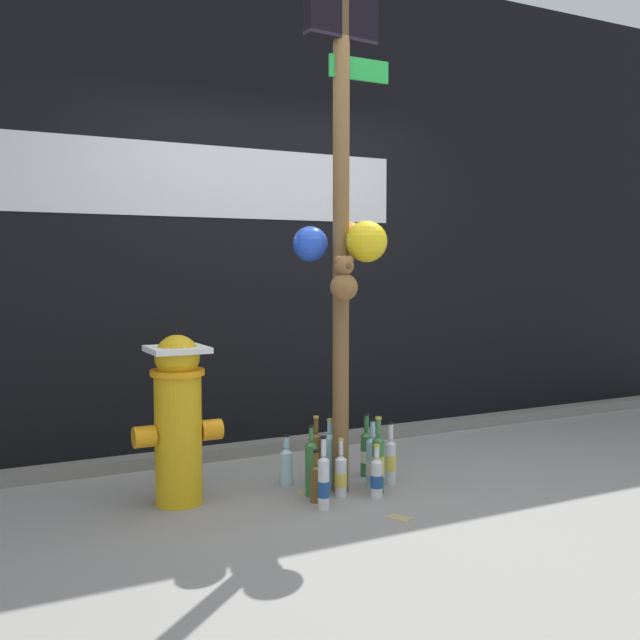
% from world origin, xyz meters
% --- Properties ---
extents(ground_plane, '(14.00, 14.00, 0.00)m').
position_xyz_m(ground_plane, '(0.00, 0.00, 0.00)').
color(ground_plane, gray).
extents(building_wall, '(10.00, 0.21, 3.49)m').
position_xyz_m(building_wall, '(-0.00, 1.68, 1.74)').
color(building_wall, black).
rests_on(building_wall, ground_plane).
extents(curb_strip, '(8.00, 0.12, 0.08)m').
position_xyz_m(curb_strip, '(0.00, 1.20, 0.04)').
color(curb_strip, slate).
rests_on(curb_strip, ground_plane).
extents(memorial_post, '(0.54, 0.42, 2.84)m').
position_xyz_m(memorial_post, '(-0.14, 0.22, 1.63)').
color(memorial_post, brown).
rests_on(memorial_post, ground_plane).
extents(fire_hydrant, '(0.47, 0.30, 0.90)m').
position_xyz_m(fire_hydrant, '(-1.02, 0.43, 0.47)').
color(fire_hydrant, gold).
rests_on(fire_hydrant, ground_plane).
extents(bottle_0, '(0.07, 0.07, 0.36)m').
position_xyz_m(bottle_0, '(0.18, 0.21, 0.14)').
color(bottle_0, silver).
rests_on(bottle_0, ground_plane).
extents(bottle_1, '(0.07, 0.07, 0.40)m').
position_xyz_m(bottle_1, '(-0.33, 0.22, 0.16)').
color(bottle_1, '#337038').
rests_on(bottle_1, ground_plane).
extents(bottle_2, '(0.07, 0.07, 0.38)m').
position_xyz_m(bottle_2, '(0.14, 0.42, 0.14)').
color(bottle_2, '#337038').
rests_on(bottle_2, ground_plane).
extents(bottle_3, '(0.06, 0.06, 0.39)m').
position_xyz_m(bottle_3, '(-0.38, -0.01, 0.15)').
color(bottle_3, silver).
rests_on(bottle_3, ground_plane).
extents(bottle_4, '(0.07, 0.07, 0.32)m').
position_xyz_m(bottle_4, '(-0.19, 0.14, 0.12)').
color(bottle_4, silver).
rests_on(bottle_4, ground_plane).
extents(bottle_5, '(0.07, 0.07, 0.43)m').
position_xyz_m(bottle_5, '(0.03, 0.12, 0.17)').
color(bottle_5, '#337038').
rests_on(bottle_5, ground_plane).
extents(bottle_6, '(0.08, 0.08, 0.39)m').
position_xyz_m(bottle_6, '(0.06, 0.23, 0.15)').
color(bottle_6, '#93CCE0').
rests_on(bottle_6, ground_plane).
extents(bottle_7, '(0.06, 0.06, 0.40)m').
position_xyz_m(bottle_7, '(-0.22, 0.39, 0.17)').
color(bottle_7, brown).
rests_on(bottle_7, ground_plane).
extents(bottle_8, '(0.08, 0.08, 0.40)m').
position_xyz_m(bottle_8, '(-0.17, 0.30, 0.17)').
color(bottle_8, '#93CCE0').
rests_on(bottle_8, ground_plane).
extents(bottle_9, '(0.06, 0.06, 0.28)m').
position_xyz_m(bottle_9, '(-0.36, 0.12, 0.12)').
color(bottle_9, brown).
rests_on(bottle_9, ground_plane).
extents(bottle_10, '(0.08, 0.08, 0.29)m').
position_xyz_m(bottle_10, '(-0.36, 0.48, 0.12)').
color(bottle_10, '#B2DBEA').
rests_on(bottle_10, ground_plane).
extents(bottle_11, '(0.07, 0.07, 0.29)m').
position_xyz_m(bottle_11, '(-0.02, 0.04, 0.11)').
color(bottle_11, silver).
rests_on(bottle_11, ground_plane).
extents(litter_0, '(0.14, 0.08, 0.01)m').
position_xyz_m(litter_0, '(-0.31, 0.30, 0.00)').
color(litter_0, tan).
rests_on(litter_0, ground_plane).
extents(litter_1, '(0.10, 0.12, 0.01)m').
position_xyz_m(litter_1, '(1.38, 1.15, 0.00)').
color(litter_1, '#8C99B2').
rests_on(litter_1, ground_plane).
extents(litter_2, '(0.15, 0.09, 0.01)m').
position_xyz_m(litter_2, '(1.22, 1.23, 0.00)').
color(litter_2, '#8C99B2').
rests_on(litter_2, ground_plane).
extents(litter_3, '(0.11, 0.14, 0.01)m').
position_xyz_m(litter_3, '(-0.10, -0.30, 0.00)').
color(litter_3, tan).
rests_on(litter_3, ground_plane).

